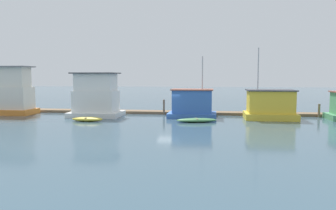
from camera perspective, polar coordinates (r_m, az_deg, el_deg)
ground_plane at (r=35.26m, az=0.22°, el=-2.12°), size 200.00×200.00×0.00m
dock_walkway at (r=38.47m, az=0.88°, el=-1.30°), size 51.00×1.85×0.30m
houseboat_orange at (r=42.27m, az=-26.44°, el=1.91°), size 6.65×3.21×5.54m
houseboat_white at (r=36.73m, az=-12.41°, el=1.41°), size 5.53×4.07×4.79m
houseboat_blue at (r=35.14m, az=4.26°, el=0.13°), size 5.11×3.55×6.49m
houseboat_yellow at (r=35.22m, az=17.36°, el=-0.02°), size 5.15×3.76×7.30m
dinghy_yellow at (r=32.92m, az=-13.87°, el=-2.40°), size 3.08×1.11×0.44m
dinghy_green at (r=31.48m, az=5.00°, el=-2.64°), size 4.04×1.98×0.40m
mooring_post_centre at (r=38.64m, az=24.82°, el=-0.89°), size 0.24×0.24×1.44m
mooring_post_near_right at (r=37.36m, az=-0.71°, el=-0.38°), size 0.23×0.23×1.73m
mooring_post_near_left at (r=37.65m, az=18.80°, el=-1.02°), size 0.28×0.28×1.20m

